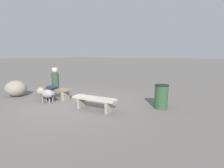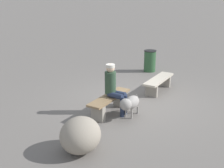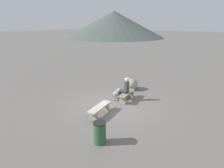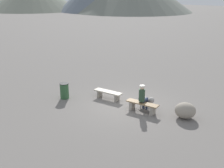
# 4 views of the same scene
# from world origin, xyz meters

# --- Properties ---
(ground) EXTENTS (210.00, 210.00, 0.06)m
(ground) POSITION_xyz_m (0.00, 0.00, -0.03)
(ground) COLOR slate
(bench_left) EXTENTS (1.65, 0.64, 0.44)m
(bench_left) POSITION_xyz_m (-1.23, 0.03, 0.32)
(bench_left) COLOR gray
(bench_left) RESTS_ON ground
(bench_right) EXTENTS (1.65, 0.62, 0.48)m
(bench_right) POSITION_xyz_m (1.12, -0.11, 0.31)
(bench_right) COLOR gray
(bench_right) RESTS_ON ground
(seated_person) EXTENTS (0.37, 0.62, 1.36)m
(seated_person) POSITION_xyz_m (1.06, -0.03, 0.78)
(seated_person) COLOR #2D4733
(seated_person) RESTS_ON ground
(dog) EXTENTS (0.89, 0.42, 0.59)m
(dog) POSITION_xyz_m (0.98, 0.46, 0.39)
(dog) COLOR gray
(dog) RESTS_ON ground
(trash_bin) EXTENTS (0.49, 0.49, 0.86)m
(trash_bin) POSITION_xyz_m (-3.07, -1.46, 0.43)
(trash_bin) COLOR #2D5633
(trash_bin) RESTS_ON ground
(boulder) EXTENTS (1.22, 1.17, 0.74)m
(boulder) POSITION_xyz_m (2.98, 0.65, 0.37)
(boulder) COLOR gray
(boulder) RESTS_ON ground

